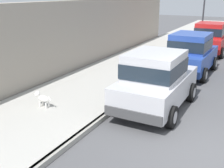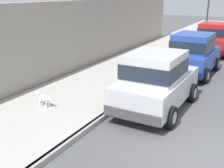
{
  "view_description": "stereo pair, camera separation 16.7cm",
  "coord_description": "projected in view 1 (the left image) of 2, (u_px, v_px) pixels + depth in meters",
  "views": [
    {
      "loc": [
        0.58,
        -6.25,
        3.61
      ],
      "look_at": [
        -3.33,
        1.22,
        0.85
      ],
      "focal_mm": 45.19,
      "sensor_mm": 36.0,
      "label": 1
    },
    {
      "loc": [
        0.73,
        -6.18,
        3.61
      ],
      "look_at": [
        -3.33,
        1.22,
        0.85
      ],
      "focal_mm": 45.19,
      "sensor_mm": 36.0,
      "label": 2
    }
  ],
  "objects": [
    {
      "name": "ground_plane",
      "position": [
        213.0,
        153.0,
        6.65
      ],
      "size": [
        80.0,
        80.0,
        0.0
      ],
      "primitive_type": "plane",
      "color": "#4C4C4F"
    },
    {
      "name": "curb",
      "position": [
        96.0,
        122.0,
        8.03
      ],
      "size": [
        0.16,
        64.0,
        0.14
      ],
      "primitive_type": "cube",
      "color": "gray",
      "rests_on": "ground"
    },
    {
      "name": "sidewalk",
      "position": [
        47.0,
        111.0,
        8.83
      ],
      "size": [
        3.6,
        64.0,
        0.14
      ],
      "primitive_type": "cube",
      "color": "#A8A59E",
      "rests_on": "ground"
    },
    {
      "name": "car_silver_hatchback",
      "position": [
        156.0,
        80.0,
        8.86
      ],
      "size": [
        1.99,
        3.82,
        1.88
      ],
      "color": "#BCBCC1",
      "rests_on": "ground"
    },
    {
      "name": "car_blue_hatchback",
      "position": [
        191.0,
        53.0,
        12.76
      ],
      "size": [
        2.03,
        3.84,
        1.88
      ],
      "color": "#28479E",
      "rests_on": "ground"
    },
    {
      "name": "car_red_hatchback",
      "position": [
        210.0,
        38.0,
        17.02
      ],
      "size": [
        1.96,
        3.8,
        1.88
      ],
      "color": "red",
      "rests_on": "ground"
    },
    {
      "name": "dog_white",
      "position": [
        42.0,
        98.0,
        8.88
      ],
      "size": [
        0.76,
        0.25,
        0.49
      ],
      "color": "white",
      "rests_on": "sidewalk"
    },
    {
      "name": "street_lamp",
      "position": [
        204.0,
        2.0,
        21.54
      ],
      "size": [
        0.36,
        0.36,
        4.42
      ],
      "color": "#2D2D33",
      "rests_on": "sidewalk"
    },
    {
      "name": "building_facade",
      "position": [
        91.0,
        33.0,
        14.43
      ],
      "size": [
        0.5,
        20.0,
        3.26
      ],
      "primitive_type": "cube",
      "color": "#9E9384",
      "rests_on": "ground"
    }
  ]
}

